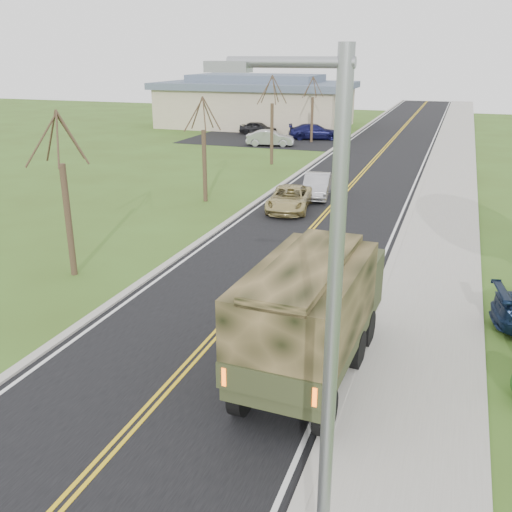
% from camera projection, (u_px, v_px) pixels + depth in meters
% --- Properties ---
extents(ground, '(160.00, 160.00, 0.00)m').
position_uv_depth(ground, '(59.00, 509.00, 10.46)').
color(ground, '#3B521B').
rests_on(ground, ground).
extents(road, '(8.00, 120.00, 0.01)m').
position_uv_depth(road, '(377.00, 157.00, 45.95)').
color(road, black).
rests_on(road, ground).
extents(curb_right, '(0.30, 120.00, 0.12)m').
position_uv_depth(curb_right, '(430.00, 159.00, 44.63)').
color(curb_right, '#9E998E').
rests_on(curb_right, ground).
extents(sidewalk_right, '(3.20, 120.00, 0.10)m').
position_uv_depth(sidewalk_right, '(454.00, 160.00, 44.08)').
color(sidewalk_right, '#9E998E').
rests_on(sidewalk_right, ground).
extents(curb_left, '(0.30, 120.00, 0.10)m').
position_uv_depth(curb_left, '(327.00, 153.00, 47.25)').
color(curb_left, '#9E998E').
rests_on(curb_left, ground).
extents(street_light, '(1.65, 0.22, 8.00)m').
position_uv_depth(street_light, '(323.00, 352.00, 6.98)').
color(street_light, gray).
rests_on(street_light, ground).
extents(bare_tree_a, '(1.93, 2.26, 6.08)m').
position_uv_depth(bare_tree_a, '(67.00, 207.00, 20.66)').
color(bare_tree_a, '#38281C').
rests_on(bare_tree_a, ground).
extents(bare_tree_b, '(1.83, 2.14, 5.73)m').
position_uv_depth(bare_tree_b, '(204.00, 157.00, 31.36)').
color(bare_tree_b, '#38281C').
rests_on(bare_tree_b, ground).
extents(bare_tree_c, '(2.04, 2.39, 6.42)m').
position_uv_depth(bare_tree_c, '(272.00, 127.00, 41.91)').
color(bare_tree_c, '#38281C').
rests_on(bare_tree_c, ground).
extents(bare_tree_d, '(1.88, 2.20, 5.91)m').
position_uv_depth(bare_tree_d, '(312.00, 114.00, 52.63)').
color(bare_tree_d, '#38281C').
rests_on(bare_tree_d, ground).
extents(commercial_building, '(25.50, 21.50, 5.65)m').
position_uv_depth(commercial_building, '(257.00, 102.00, 64.27)').
color(commercial_building, tan).
rests_on(commercial_building, ground).
extents(military_truck, '(2.60, 6.78, 3.33)m').
position_uv_depth(military_truck, '(313.00, 307.00, 14.24)').
color(military_truck, black).
rests_on(military_truck, ground).
extents(suv_champagne, '(2.62, 4.71, 1.25)m').
position_uv_depth(suv_champagne, '(290.00, 199.00, 30.16)').
color(suv_champagne, tan).
rests_on(suv_champagne, ground).
extents(sedan_silver, '(1.96, 4.24, 1.35)m').
position_uv_depth(sedan_silver, '(317.00, 186.00, 32.87)').
color(sedan_silver, '#A3A3A8').
rests_on(sedan_silver, ground).
extents(lot_car_dark, '(3.94, 1.81, 1.31)m').
position_uv_depth(lot_car_dark, '(258.00, 128.00, 58.15)').
color(lot_car_dark, black).
rests_on(lot_car_dark, ground).
extents(lot_car_silver, '(4.47, 2.34, 1.40)m').
position_uv_depth(lot_car_silver, '(270.00, 138.00, 51.04)').
color(lot_car_silver, '#9E9DA2').
rests_on(lot_car_silver, ground).
extents(lot_car_navy, '(5.40, 3.38, 1.46)m').
position_uv_depth(lot_car_navy, '(315.00, 132.00, 54.97)').
color(lot_car_navy, '#10113D').
rests_on(lot_car_navy, ground).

